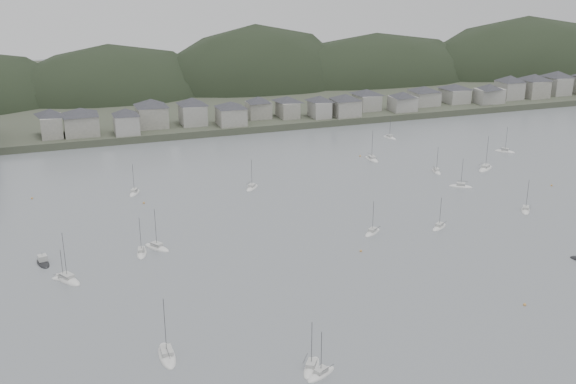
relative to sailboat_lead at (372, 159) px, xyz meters
name	(u,v)px	position (x,y,z in m)	size (l,w,h in m)	color
ground	(412,334)	(-48.45, -116.02, -0.17)	(900.00, 900.00, 0.00)	slate
far_shore_land	(164,85)	(-48.45, 178.98, 1.33)	(900.00, 250.00, 3.00)	#383D2D
forested_ridge	(181,115)	(-43.61, 153.38, -11.46)	(851.55, 103.94, 102.57)	black
waterfront_town	(312,103)	(2.14, 67.32, 8.49)	(451.48, 28.46, 12.92)	gray
sailboat_lead	(372,159)	(0.00, 0.00, 0.00)	(3.29, 9.01, 12.14)	silver
moored_fleet	(313,237)	(-49.04, -62.64, 0.00)	(268.22, 171.19, 13.31)	silver
motor_launch_far	(43,262)	(-118.65, -55.53, 0.12)	(4.18, 7.73, 3.76)	black
mooring_buoys	(281,221)	(-53.21, -48.66, -0.02)	(187.05, 120.19, 0.70)	#C78C42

